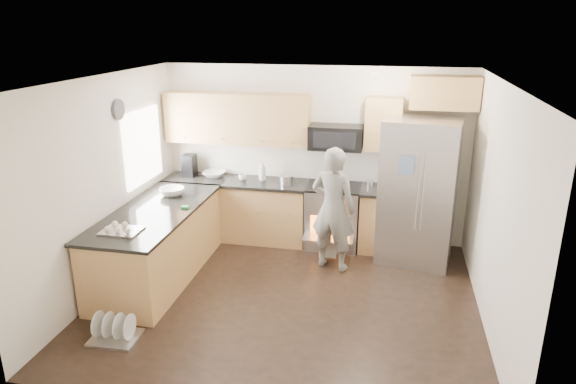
% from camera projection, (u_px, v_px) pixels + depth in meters
% --- Properties ---
extents(ground, '(4.50, 4.50, 0.00)m').
position_uv_depth(ground, '(286.00, 299.00, 6.20)').
color(ground, black).
rests_on(ground, ground).
extents(room_shell, '(4.54, 4.04, 2.62)m').
position_uv_depth(room_shell, '(283.00, 165.00, 5.70)').
color(room_shell, white).
rests_on(room_shell, ground).
extents(back_cabinet_run, '(4.45, 0.64, 2.50)m').
position_uv_depth(back_cabinet_run, '(272.00, 179.00, 7.63)').
color(back_cabinet_run, tan).
rests_on(back_cabinet_run, ground).
extents(peninsula, '(0.96, 2.36, 1.03)m').
position_uv_depth(peninsula, '(158.00, 243.00, 6.62)').
color(peninsula, tan).
rests_on(peninsula, ground).
extents(stove_range, '(0.76, 0.97, 1.79)m').
position_uv_depth(stove_range, '(333.00, 202.00, 7.49)').
color(stove_range, '#B7B7BC').
rests_on(stove_range, ground).
extents(refrigerator, '(1.09, 0.91, 1.99)m').
position_uv_depth(refrigerator, '(418.00, 192.00, 6.94)').
color(refrigerator, '#B7B7BC').
rests_on(refrigerator, ground).
extents(person, '(0.69, 0.54, 1.68)m').
position_uv_depth(person, '(333.00, 209.00, 6.75)').
color(person, gray).
rests_on(person, ground).
extents(dish_rack, '(0.51, 0.41, 0.31)m').
position_uv_depth(dish_rack, '(115.00, 332.00, 5.39)').
color(dish_rack, '#B7B7BC').
rests_on(dish_rack, ground).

